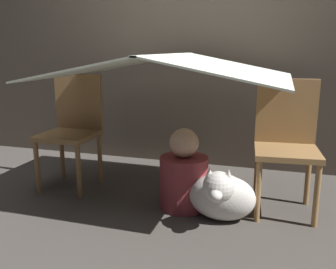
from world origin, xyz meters
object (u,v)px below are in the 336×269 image
Objects in this scene: chair_right at (286,140)px; person_front at (184,176)px; dog at (221,195)px; chair_left at (73,126)px.

chair_right is 1.57× the size of person_front.
dog is (-0.37, -0.32, -0.30)m from chair_right.
chair_left is 1.58m from chair_right.
dog is at bearing -143.59° from chair_right.
chair_right is at bearing 15.56° from person_front.
chair_left is 2.06× the size of dog.
person_front is at bearing -169.53° from chair_right.
chair_left is at bearing 174.90° from chair_right.
chair_left reaches higher than person_front.
chair_left reaches higher than dog.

